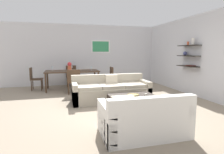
{
  "coord_description": "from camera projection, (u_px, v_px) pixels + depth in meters",
  "views": [
    {
      "loc": [
        -1.29,
        -5.06,
        1.49
      ],
      "look_at": [
        0.1,
        0.2,
        0.75
      ],
      "focal_mm": 29.9,
      "sensor_mm": 36.0,
      "label": 1
    }
  ],
  "objects": [
    {
      "name": "dining_chair_head",
      "position": [
        71.0,
        74.0,
        8.25
      ],
      "size": [
        0.44,
        0.44,
        0.88
      ],
      "color": "#422D1E",
      "rests_on": "ground"
    },
    {
      "name": "dining_chair_left_far",
      "position": [
        34.0,
        77.0,
        7.23
      ],
      "size": [
        0.44,
        0.44,
        0.88
      ],
      "color": "#422D1E",
      "rests_on": "ground"
    },
    {
      "name": "right_wall_shelf_unit",
      "position": [
        190.0,
        56.0,
        6.53
      ],
      "size": [
        0.34,
        8.2,
        2.7
      ],
      "color": "silver",
      "rests_on": "ground"
    },
    {
      "name": "ground_plane",
      "position": [
        110.0,
        104.0,
        5.38
      ],
      "size": [
        18.0,
        18.0,
        0.0
      ],
      "primitive_type": "plane",
      "color": "gray"
    },
    {
      "name": "wine_glass_left_far",
      "position": [
        52.0,
        68.0,
        7.26
      ],
      "size": [
        0.07,
        0.07,
        0.18
      ],
      "color": "silver",
      "rests_on": "dining_table"
    },
    {
      "name": "wine_glass_right_near",
      "position": [
        91.0,
        67.0,
        7.4
      ],
      "size": [
        0.07,
        0.07,
        0.17
      ],
      "color": "silver",
      "rests_on": "dining_table"
    },
    {
      "name": "loveseat_white",
      "position": [
        143.0,
        119.0,
        3.33
      ],
      "size": [
        1.5,
        0.9,
        0.78
      ],
      "color": "white",
      "rests_on": "ground"
    },
    {
      "name": "dining_chair_right_near",
      "position": [
        109.0,
        76.0,
        7.53
      ],
      "size": [
        0.44,
        0.44,
        0.88
      ],
      "color": "#422D1E",
      "rests_on": "ground"
    },
    {
      "name": "wine_glass_head",
      "position": [
        72.0,
        67.0,
        7.75
      ],
      "size": [
        0.07,
        0.07,
        0.16
      ],
      "color": "silver",
      "rests_on": "dining_table"
    },
    {
      "name": "back_wall_unit",
      "position": [
        98.0,
        55.0,
        8.65
      ],
      "size": [
        8.4,
        0.09,
        2.7
      ],
      "color": "silver",
      "rests_on": "ground"
    },
    {
      "name": "coffee_table",
      "position": [
        134.0,
        104.0,
        4.66
      ],
      "size": [
        1.17,
        0.96,
        0.38
      ],
      "color": "black",
      "rests_on": "ground"
    },
    {
      "name": "dining_table",
      "position": [
        72.0,
        72.0,
        7.36
      ],
      "size": [
        2.06,
        0.99,
        0.75
      ],
      "color": "#422D1E",
      "rests_on": "ground"
    },
    {
      "name": "sofa_beige",
      "position": [
        111.0,
        91.0,
        5.68
      ],
      "size": [
        2.3,
        0.9,
        0.78
      ],
      "color": "#B2A893",
      "rests_on": "ground"
    },
    {
      "name": "centerpiece_vase",
      "position": [
        70.0,
        66.0,
        7.35
      ],
      "size": [
        0.16,
        0.16,
        0.33
      ],
      "color": "#D85933",
      "rests_on": "dining_table"
    },
    {
      "name": "dining_chair_foot",
      "position": [
        74.0,
        80.0,
        6.52
      ],
      "size": [
        0.44,
        0.44,
        0.88
      ],
      "color": "#422D1E",
      "rests_on": "ground"
    },
    {
      "name": "decorative_bowl",
      "position": [
        133.0,
        96.0,
        4.56
      ],
      "size": [
        0.29,
        0.29,
        0.08
      ],
      "color": "#99844C",
      "rests_on": "coffee_table"
    },
    {
      "name": "candle_jar",
      "position": [
        146.0,
        95.0,
        4.65
      ],
      "size": [
        0.07,
        0.07,
        0.07
      ],
      "primitive_type": "cylinder",
      "color": "silver",
      "rests_on": "coffee_table"
    }
  ]
}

